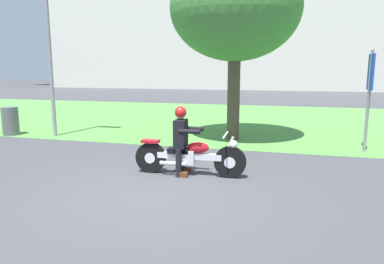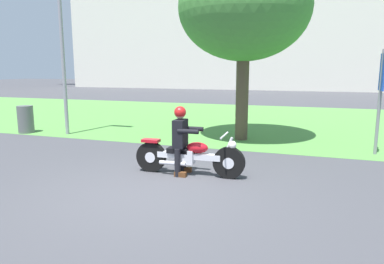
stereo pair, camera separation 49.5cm
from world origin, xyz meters
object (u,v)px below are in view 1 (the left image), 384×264
Objects in this scene: rider_lead at (182,135)px; sign_banner at (370,85)px; motorcycle_lead at (190,156)px; tree_roadside at (235,9)px; trash_can at (10,121)px; streetlight_pole at (51,20)px.

rider_lead is 0.54× the size of sign_banner.
sign_banner reaches higher than rider_lead.
tree_roadside reaches higher than motorcycle_lead.
rider_lead is 1.53× the size of trash_can.
motorcycle_lead is 1.63× the size of rider_lead.
trash_can is 10.75m from sign_banner.
sign_banner is (10.67, 0.41, 1.27)m from trash_can.
rider_lead reaches higher than trash_can.
trash_can is at bearing 155.04° from rider_lead.
sign_banner reaches higher than trash_can.
tree_roadside is (0.28, 3.99, 3.46)m from motorcycle_lead.
tree_roadside is (0.45, 3.99, 3.03)m from rider_lead.
trash_can is at bearing -170.36° from tree_roadside.
motorcycle_lead is 0.39× the size of streetlight_pole.
streetlight_pole reaches higher than sign_banner.
rider_lead is 0.24× the size of streetlight_pole.
streetlight_pole is at bearing 146.91° from rider_lead.
tree_roadside is at bearing 9.64° from trash_can.
motorcycle_lead is 2.49× the size of trash_can.
sign_banner is at bearing 37.38° from motorcycle_lead.
rider_lead is 5.21m from sign_banner.
trash_can is (-7.09, -1.20, -3.39)m from tree_roadside.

